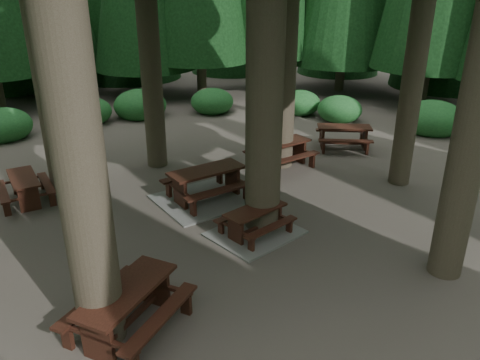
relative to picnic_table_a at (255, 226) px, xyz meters
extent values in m
plane|color=#585048|center=(-0.54, 0.17, -0.22)|extent=(80.00, 80.00, 0.00)
cube|color=gray|center=(0.00, 0.00, -0.19)|extent=(2.54, 2.42, 0.05)
cube|color=black|center=(0.00, 0.00, 0.43)|extent=(1.65, 1.31, 0.05)
cube|color=black|center=(-0.26, 0.45, 0.17)|extent=(1.45, 0.97, 0.04)
cube|color=black|center=(0.26, -0.45, 0.17)|extent=(1.45, 0.97, 0.04)
cube|color=black|center=(-0.54, -0.31, 0.10)|extent=(0.30, 0.45, 0.62)
cube|color=black|center=(-0.54, -0.31, 0.15)|extent=(0.69, 1.12, 0.05)
cube|color=black|center=(0.54, 0.31, 0.10)|extent=(0.30, 0.45, 0.62)
cube|color=black|center=(0.54, 0.31, 0.15)|extent=(0.69, 1.12, 0.05)
cube|color=black|center=(0.00, 0.00, -0.06)|extent=(1.15, 0.71, 0.07)
cube|color=black|center=(-5.68, 3.07, 0.48)|extent=(1.16, 1.79, 0.06)
cube|color=black|center=(-6.20, 2.89, 0.20)|extent=(0.76, 1.65, 0.05)
cube|color=black|center=(-5.15, 3.25, 0.20)|extent=(0.76, 1.65, 0.05)
cube|color=black|center=(-5.46, 2.44, 0.12)|extent=(0.51, 0.24, 0.67)
cube|color=black|center=(-5.46, 2.44, 0.17)|extent=(1.30, 0.51, 0.06)
cube|color=black|center=(-5.90, 3.70, 0.12)|extent=(0.51, 0.24, 0.67)
cube|color=black|center=(-5.90, 3.70, 0.17)|extent=(1.30, 0.51, 0.06)
cube|color=black|center=(-5.68, 3.07, -0.05)|extent=(0.52, 1.34, 0.07)
cube|color=gray|center=(-0.83, 2.16, -0.19)|extent=(3.27, 3.02, 0.05)
cube|color=black|center=(-0.83, 2.16, 0.65)|extent=(2.22, 1.53, 0.07)
cube|color=black|center=(-1.09, 2.79, 0.30)|extent=(2.02, 1.05, 0.06)
cube|color=black|center=(-0.57, 1.52, 0.30)|extent=(2.02, 1.05, 0.06)
cube|color=black|center=(-1.59, 1.84, 0.20)|extent=(0.33, 0.62, 0.83)
cube|color=black|center=(-1.59, 1.84, 0.27)|extent=(0.72, 1.58, 0.07)
cube|color=black|center=(-0.06, 2.47, 0.20)|extent=(0.33, 0.62, 0.83)
cube|color=black|center=(-0.06, 2.47, 0.27)|extent=(0.72, 1.58, 0.07)
cube|color=black|center=(-0.83, 2.16, -0.01)|extent=(1.63, 0.74, 0.09)
cube|color=black|center=(4.60, 5.45, 0.57)|extent=(2.00, 1.23, 0.06)
cube|color=black|center=(4.78, 6.05, 0.25)|extent=(1.87, 0.78, 0.05)
cube|color=black|center=(4.42, 4.85, 0.25)|extent=(1.87, 0.78, 0.05)
cube|color=black|center=(3.88, 5.66, 0.16)|extent=(0.24, 0.57, 0.75)
cube|color=black|center=(3.88, 5.66, 0.22)|extent=(0.51, 1.47, 0.06)
cube|color=black|center=(5.32, 5.24, 0.16)|extent=(0.24, 0.57, 0.75)
cube|color=black|center=(5.32, 5.24, 0.22)|extent=(0.51, 1.47, 0.06)
cube|color=black|center=(4.60, 5.45, -0.03)|extent=(1.52, 0.52, 0.08)
cube|color=black|center=(-2.89, -2.78, 0.60)|extent=(1.78, 2.02, 0.07)
cube|color=black|center=(-3.41, -2.39, 0.27)|extent=(1.39, 1.73, 0.05)
cube|color=black|center=(-2.37, -3.17, 0.27)|extent=(1.39, 1.73, 0.05)
cube|color=black|center=(-3.36, -3.41, 0.18)|extent=(0.53, 0.43, 0.78)
cube|color=black|center=(-3.36, -3.41, 0.24)|extent=(1.31, 1.01, 0.07)
cube|color=black|center=(-2.42, -2.16, 0.18)|extent=(0.53, 0.43, 0.78)
cube|color=black|center=(-2.42, -2.16, 0.24)|extent=(1.31, 1.01, 0.07)
cube|color=black|center=(-2.89, -2.78, -0.02)|extent=(1.05, 1.35, 0.09)
cube|color=black|center=(1.87, 4.16, 0.59)|extent=(2.08, 1.47, 0.06)
cube|color=black|center=(1.61, 4.75, 0.27)|extent=(1.88, 1.02, 0.05)
cube|color=black|center=(2.13, 3.56, 0.27)|extent=(1.88, 1.02, 0.05)
cube|color=black|center=(1.16, 3.84, 0.17)|extent=(0.32, 0.58, 0.78)
cube|color=black|center=(1.16, 3.84, 0.24)|extent=(0.70, 1.46, 0.06)
cube|color=black|center=(2.58, 4.47, 0.17)|extent=(0.32, 0.58, 0.78)
cube|color=black|center=(2.58, 4.47, 0.24)|extent=(0.70, 1.46, 0.06)
cube|color=black|center=(1.87, 4.16, -0.02)|extent=(1.51, 0.73, 0.09)
ellipsoid|color=#22632C|center=(8.91, 6.62, 0.18)|extent=(2.42, 2.42, 1.49)
ellipsoid|color=#22632C|center=(5.90, 8.86, 0.18)|extent=(1.90, 1.90, 1.17)
ellipsoid|color=#22632C|center=(4.60, 10.34, 0.18)|extent=(1.84, 1.84, 1.13)
ellipsoid|color=#22632C|center=(0.76, 11.42, 0.18)|extent=(1.95, 1.95, 1.20)
ellipsoid|color=#22632C|center=(-2.47, 11.38, 0.18)|extent=(2.31, 2.31, 1.42)
ellipsoid|color=#22632C|center=(-4.63, 10.74, 0.18)|extent=(1.93, 1.93, 1.19)
ellipsoid|color=#22632C|center=(-7.65, 9.24, 0.18)|extent=(2.15, 2.15, 1.32)
camera|label=1|loc=(-2.39, -9.46, 5.33)|focal=35.00mm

